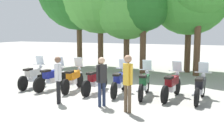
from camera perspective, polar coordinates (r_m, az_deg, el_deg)
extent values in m
plane|color=#9E9B93|center=(11.22, -1.02, -4.89)|extent=(80.00, 80.00, 0.00)
cylinder|color=black|center=(13.53, -14.37, -1.50)|extent=(0.19, 0.65, 0.64)
cylinder|color=black|center=(12.24, -17.99, -2.66)|extent=(0.19, 0.65, 0.64)
cube|color=silver|center=(13.48, -14.42, -0.07)|extent=(0.17, 0.37, 0.04)
cube|color=silver|center=(12.86, -16.03, -0.48)|extent=(0.39, 0.98, 0.30)
cube|color=silver|center=(12.86, -16.10, -1.70)|extent=(0.27, 0.43, 0.24)
cube|color=black|center=(12.50, -17.02, 0.12)|extent=(0.30, 0.47, 0.08)
cylinder|color=silver|center=(13.41, -14.61, -0.23)|extent=(0.08, 0.23, 0.64)
cylinder|color=silver|center=(13.29, -14.86, 1.14)|extent=(0.62, 0.12, 0.04)
sphere|color=silver|center=(13.41, -14.56, 0.70)|extent=(0.18, 0.18, 0.16)
cylinder|color=silver|center=(12.71, -17.41, -2.15)|extent=(0.17, 0.70, 0.07)
cube|color=silver|center=(13.32, -14.76, 2.03)|extent=(0.37, 0.18, 0.39)
cylinder|color=black|center=(12.83, -10.30, -1.89)|extent=(0.13, 0.64, 0.64)
cylinder|color=black|center=(11.65, -14.87, -3.06)|extent=(0.13, 0.64, 0.64)
cube|color=silver|center=(12.78, -10.34, -0.39)|extent=(0.14, 0.37, 0.04)
cube|color=navy|center=(12.21, -12.37, -0.80)|extent=(0.31, 0.96, 0.30)
cube|color=silver|center=(12.22, -12.48, -2.08)|extent=(0.24, 0.41, 0.24)
cube|color=black|center=(11.88, -13.61, -0.16)|extent=(0.26, 0.45, 0.08)
cylinder|color=silver|center=(12.71, -10.58, -0.56)|extent=(0.06, 0.23, 0.64)
cylinder|color=silver|center=(12.59, -10.86, 0.89)|extent=(0.62, 0.07, 0.04)
sphere|color=silver|center=(12.71, -10.49, 0.42)|extent=(0.17, 0.17, 0.16)
cylinder|color=silver|center=(12.10, -13.96, -2.52)|extent=(0.11, 0.70, 0.07)
cube|color=silver|center=(12.62, -10.72, 1.83)|extent=(0.37, 0.15, 0.39)
cylinder|color=black|center=(12.47, -6.71, -2.11)|extent=(0.20, 0.65, 0.64)
cylinder|color=black|center=(11.07, -9.64, -3.49)|extent=(0.20, 0.65, 0.64)
cube|color=silver|center=(12.41, -6.73, -0.57)|extent=(0.17, 0.37, 0.04)
cube|color=orange|center=(11.75, -8.03, -1.04)|extent=(0.40, 0.98, 0.30)
cube|color=silver|center=(11.75, -8.09, -2.38)|extent=(0.28, 0.43, 0.24)
cube|color=black|center=(11.36, -8.83, -0.41)|extent=(0.30, 0.47, 0.08)
cylinder|color=silver|center=(12.33, -6.88, -0.74)|extent=(0.08, 0.23, 0.64)
cylinder|color=silver|center=(12.20, -7.07, 0.75)|extent=(0.62, 0.13, 0.04)
sphere|color=silver|center=(12.34, -6.83, 0.27)|extent=(0.18, 0.18, 0.16)
cylinder|color=silver|center=(11.55, -9.40, -2.89)|extent=(0.18, 0.70, 0.07)
cube|color=silver|center=(12.24, -6.98, 1.71)|extent=(0.38, 0.19, 0.39)
cylinder|color=black|center=(12.00, -1.82, -2.46)|extent=(0.10, 0.64, 0.64)
cylinder|color=black|center=(10.65, -5.40, -3.87)|extent=(0.10, 0.64, 0.64)
cube|color=silver|center=(11.94, -1.83, -0.86)|extent=(0.12, 0.36, 0.04)
cube|color=maroon|center=(11.30, -3.41, -1.34)|extent=(0.26, 0.95, 0.30)
cube|color=silver|center=(11.30, -3.51, -2.73)|extent=(0.22, 0.40, 0.24)
cube|color=black|center=(10.92, -4.36, -0.68)|extent=(0.24, 0.44, 0.08)
cylinder|color=silver|center=(11.87, -2.02, -1.04)|extent=(0.05, 0.23, 0.64)
cylinder|color=silver|center=(11.74, -2.21, 0.51)|extent=(0.62, 0.04, 0.04)
sphere|color=silver|center=(11.87, -1.94, 0.01)|extent=(0.16, 0.16, 0.16)
cylinder|color=silver|center=(11.13, -4.94, -3.24)|extent=(0.07, 0.70, 0.07)
cylinder|color=black|center=(11.74, 2.52, -2.71)|extent=(0.18, 0.65, 0.64)
cylinder|color=black|center=(10.27, 0.40, -4.29)|extent=(0.18, 0.65, 0.64)
cube|color=silver|center=(11.68, 2.53, -1.07)|extent=(0.16, 0.37, 0.04)
cube|color=navy|center=(10.98, 1.61, -1.61)|extent=(0.37, 0.97, 0.30)
cube|color=silver|center=(10.99, 1.53, -3.04)|extent=(0.27, 0.42, 0.24)
cube|color=black|center=(10.57, 1.05, -0.95)|extent=(0.29, 0.47, 0.08)
cylinder|color=silver|center=(11.60, 2.42, -1.26)|extent=(0.08, 0.23, 0.64)
cylinder|color=silver|center=(11.46, 2.32, 0.32)|extent=(0.62, 0.11, 0.04)
sphere|color=silver|center=(11.60, 2.47, -0.18)|extent=(0.18, 0.18, 0.16)
cylinder|color=silver|center=(10.76, 0.29, -3.60)|extent=(0.15, 0.70, 0.07)
cube|color=silver|center=(11.49, 2.40, 1.35)|extent=(0.37, 0.17, 0.39)
cylinder|color=black|center=(11.44, 7.29, -3.06)|extent=(0.19, 0.65, 0.64)
cylinder|color=black|center=(9.94, 5.99, -4.75)|extent=(0.19, 0.65, 0.64)
cube|color=silver|center=(11.38, 7.32, -1.38)|extent=(0.17, 0.37, 0.04)
cube|color=#1E6033|center=(10.67, 6.76, -1.95)|extent=(0.39, 0.98, 0.30)
cube|color=silver|center=(10.67, 6.70, -3.43)|extent=(0.27, 0.43, 0.24)
cube|color=black|center=(10.25, 6.43, -1.29)|extent=(0.30, 0.47, 0.08)
cylinder|color=silver|center=(11.30, 7.25, -1.58)|extent=(0.08, 0.23, 0.64)
cylinder|color=silver|center=(11.16, 7.22, 0.04)|extent=(0.62, 0.12, 0.04)
sphere|color=silver|center=(11.30, 7.30, -0.47)|extent=(0.18, 0.18, 0.16)
cylinder|color=silver|center=(10.42, 5.56, -4.03)|extent=(0.17, 0.70, 0.07)
cube|color=silver|center=(11.19, 7.28, 1.10)|extent=(0.37, 0.18, 0.39)
cylinder|color=black|center=(11.28, 13.36, -3.38)|extent=(0.16, 0.65, 0.64)
cylinder|color=black|center=(9.83, 10.87, -5.01)|extent=(0.16, 0.65, 0.64)
cube|color=silver|center=(11.22, 13.42, -1.68)|extent=(0.15, 0.37, 0.04)
cube|color=maroon|center=(10.53, 12.34, -2.23)|extent=(0.35, 0.97, 0.30)
cube|color=silver|center=(10.53, 12.21, -3.71)|extent=(0.26, 0.42, 0.24)
cube|color=black|center=(10.12, 11.71, -1.53)|extent=(0.28, 0.46, 0.08)
cylinder|color=silver|center=(11.14, 13.29, -1.87)|extent=(0.07, 0.23, 0.64)
cylinder|color=silver|center=(11.00, 13.21, -0.23)|extent=(0.62, 0.10, 0.04)
sphere|color=silver|center=(11.14, 13.38, -0.75)|extent=(0.17, 0.17, 0.16)
cylinder|color=silver|center=(10.31, 10.86, -4.27)|extent=(0.14, 0.70, 0.07)
cube|color=silver|center=(11.03, 13.33, 0.84)|extent=(0.37, 0.17, 0.39)
cylinder|color=black|center=(11.20, 18.32, -3.66)|extent=(0.12, 0.64, 0.64)
cylinder|color=black|center=(9.70, 17.16, -5.41)|extent=(0.12, 0.64, 0.64)
cube|color=silver|center=(11.14, 18.39, -1.94)|extent=(0.13, 0.36, 0.04)
cube|color=black|center=(10.43, 17.90, -2.54)|extent=(0.29, 0.96, 0.30)
cube|color=silver|center=(10.43, 17.80, -4.04)|extent=(0.23, 0.41, 0.24)
cube|color=black|center=(10.00, 17.64, -1.86)|extent=(0.25, 0.45, 0.08)
cylinder|color=silver|center=(11.05, 18.33, -2.15)|extent=(0.06, 0.23, 0.64)
cylinder|color=silver|center=(10.91, 18.35, -0.50)|extent=(0.62, 0.06, 0.04)
sphere|color=silver|center=(11.06, 18.41, -1.02)|extent=(0.17, 0.17, 0.16)
cylinder|color=silver|center=(10.17, 16.66, -4.64)|extent=(0.09, 0.70, 0.07)
cube|color=silver|center=(10.94, 18.44, 0.58)|extent=(0.36, 0.14, 0.39)
cylinder|color=black|center=(9.76, -11.12, -4.62)|extent=(0.14, 0.14, 0.80)
cylinder|color=black|center=(9.92, -10.91, -4.40)|extent=(0.14, 0.14, 0.80)
cube|color=silver|center=(9.71, -11.13, -0.47)|extent=(0.27, 0.28, 0.60)
cylinder|color=silver|center=(9.56, -11.33, -0.53)|extent=(0.10, 0.10, 0.57)
cylinder|color=silver|center=(9.87, -10.94, -0.24)|extent=(0.10, 0.10, 0.57)
sphere|color=brown|center=(9.66, -11.20, 2.11)|extent=(0.28, 0.28, 0.22)
cylinder|color=brown|center=(8.66, 2.85, -5.87)|extent=(0.15, 0.15, 0.88)
cylinder|color=brown|center=(8.54, 3.65, -6.08)|extent=(0.15, 0.15, 0.88)
cube|color=gold|center=(8.44, 3.29, -0.92)|extent=(0.28, 0.28, 0.66)
cylinder|color=gold|center=(8.55, 2.55, -0.68)|extent=(0.11, 0.11, 0.63)
cylinder|color=gold|center=(8.33, 4.06, -0.94)|extent=(0.11, 0.11, 0.63)
sphere|color=#A87A5B|center=(8.38, 3.32, 2.31)|extent=(0.32, 0.32, 0.24)
cylinder|color=#232D4C|center=(9.24, -2.58, -5.17)|extent=(0.15, 0.15, 0.81)
cylinder|color=#232D4C|center=(9.33, -1.68, -5.04)|extent=(0.15, 0.15, 0.81)
cube|color=#262628|center=(9.15, -2.15, -0.77)|extent=(0.29, 0.29, 0.61)
cylinder|color=#262628|center=(9.06, -3.02, -0.76)|extent=(0.11, 0.11, 0.58)
cylinder|color=#262628|center=(9.23, -1.30, -0.59)|extent=(0.11, 0.11, 0.58)
sphere|color=#DBAD89|center=(9.09, -2.17, 2.00)|extent=(0.30, 0.30, 0.22)
cylinder|color=brown|center=(19.17, -6.75, 5.62)|extent=(0.36, 0.36, 3.39)
cylinder|color=brown|center=(18.08, -2.38, 5.15)|extent=(0.36, 0.36, 3.15)
cylinder|color=brown|center=(17.05, 3.02, 4.01)|extent=(0.36, 0.36, 2.59)
sphere|color=#4C9E3D|center=(17.07, 3.09, 13.17)|extent=(4.09, 4.09, 4.09)
cylinder|color=brown|center=(16.35, 6.42, 4.46)|extent=(0.36, 0.36, 2.97)
sphere|color=#236623|center=(16.39, 6.57, 13.68)|extent=(3.28, 3.28, 3.28)
cylinder|color=brown|center=(17.33, 15.41, 4.44)|extent=(0.36, 0.36, 2.98)
cylinder|color=brown|center=(16.12, 17.25, 5.61)|extent=(0.36, 0.36, 3.82)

